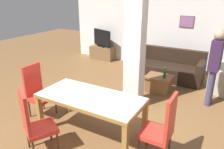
% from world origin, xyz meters
% --- Properties ---
extents(ground_plane, '(18.00, 18.00, 0.00)m').
position_xyz_m(ground_plane, '(0.00, 0.00, 0.00)').
color(ground_plane, brown).
extents(back_wall, '(7.20, 0.09, 2.70)m').
position_xyz_m(back_wall, '(0.00, 4.42, 1.35)').
color(back_wall, silver).
rests_on(back_wall, ground_plane).
extents(divider_pillar, '(0.37, 0.34, 2.70)m').
position_xyz_m(divider_pillar, '(0.21, 1.40, 1.35)').
color(divider_pillar, silver).
rests_on(divider_pillar, ground_plane).
extents(dining_table, '(1.88, 0.88, 0.76)m').
position_xyz_m(dining_table, '(0.00, 0.00, 0.61)').
color(dining_table, olive).
rests_on(dining_table, ground_plane).
extents(dining_chair_near_left, '(0.62, 0.62, 1.10)m').
position_xyz_m(dining_chair_near_left, '(-0.47, -0.87, 0.57)').
color(dining_chair_near_left, red).
rests_on(dining_chair_near_left, ground_plane).
extents(dining_chair_head_left, '(0.46, 0.46, 1.10)m').
position_xyz_m(dining_chair_head_left, '(-1.34, 0.00, 0.57)').
color(dining_chair_head_left, red).
rests_on(dining_chair_head_left, ground_plane).
extents(dining_chair_head_right, '(0.46, 0.46, 1.10)m').
position_xyz_m(dining_chair_head_right, '(1.31, 0.00, 0.57)').
color(dining_chair_head_right, red).
rests_on(dining_chair_head_right, ground_plane).
extents(sofa, '(2.11, 0.93, 0.85)m').
position_xyz_m(sofa, '(0.38, 3.49, 0.29)').
color(sofa, black).
rests_on(sofa, ground_plane).
extents(coffee_table, '(0.66, 0.54, 0.44)m').
position_xyz_m(coffee_table, '(0.49, 2.36, 0.22)').
color(coffee_table, brown).
rests_on(coffee_table, ground_plane).
extents(bottle, '(0.07, 0.07, 0.28)m').
position_xyz_m(bottle, '(0.64, 2.32, 0.55)').
color(bottle, '#194C23').
rests_on(bottle, coffee_table).
extents(tv_stand, '(0.94, 0.40, 0.51)m').
position_xyz_m(tv_stand, '(-2.37, 4.14, 0.25)').
color(tv_stand, brown).
rests_on(tv_stand, ground_plane).
extents(tv_screen, '(0.91, 0.39, 0.64)m').
position_xyz_m(tv_screen, '(-2.37, 4.14, 0.82)').
color(tv_screen, black).
rests_on(tv_screen, tv_stand).
extents(standing_person, '(0.24, 0.39, 1.75)m').
position_xyz_m(standing_person, '(1.74, 2.29, 1.02)').
color(standing_person, '#453F60').
rests_on(standing_person, ground_plane).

